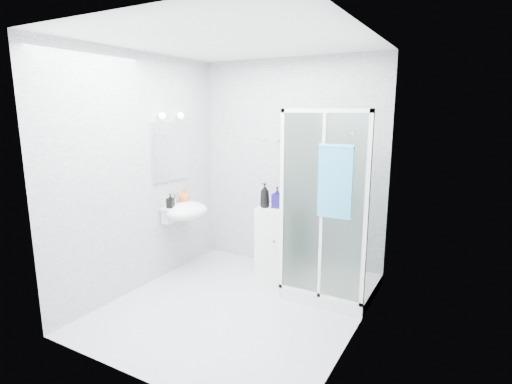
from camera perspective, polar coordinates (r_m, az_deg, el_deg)
The scene contains 12 objects.
room at distance 3.84m, azimuth -3.20°, elevation 1.35°, with size 2.40×2.60×2.60m.
shower_enclosure at distance 4.46m, azimuth 9.72°, elevation -8.73°, with size 0.90×0.95×2.00m.
wall_basin at distance 4.87m, azimuth -10.12°, elevation -2.67°, with size 0.46×0.56×0.35m.
mirror at distance 4.88m, azimuth -12.23°, elevation 5.67°, with size 0.02×0.60×0.70m, color white.
vanity_lights at distance 4.82m, azimuth -12.00°, elevation 10.62°, with size 0.10×0.40×0.08m.
wall_hooks at distance 5.01m, azimuth 2.09°, elevation 7.45°, with size 0.23×0.06×0.03m.
storage_cabinet at distance 4.99m, azimuth 2.35°, elevation -6.76°, with size 0.36×0.38×0.82m.
hand_towel at distance 3.79m, azimuth 11.25°, elevation 1.72°, with size 0.33×0.05×0.70m.
shampoo_bottle_a at distance 4.83m, azimuth 1.26°, elevation -0.46°, with size 0.12×0.12×0.30m, color black.
shampoo_bottle_b at distance 4.81m, azimuth 3.05°, elevation -0.77°, with size 0.12×0.12×0.26m, color #160E57.
soap_dispenser_orange at distance 4.99m, azimuth -10.17°, elevation -0.52°, with size 0.14×0.14×0.17m, color #C95B17.
soap_dispenser_black at distance 4.75m, azimuth -12.13°, elevation -1.24°, with size 0.08×0.08×0.17m, color black.
Camera 1 is at (2.03, -3.19, 1.98)m, focal length 28.00 mm.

